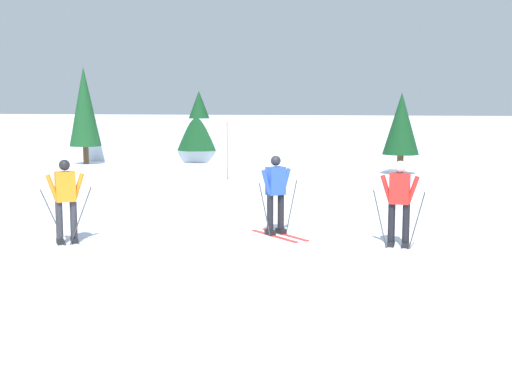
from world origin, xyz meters
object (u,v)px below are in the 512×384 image
conifer_far_left (199,121)px  conifer_far_centre (84,107)px  skier_blue (276,193)px  trail_marker_pole (227,151)px  skier_red (399,202)px  conifer_far_right (401,124)px  skier_orange (66,199)px

conifer_far_left → conifer_far_centre: size_ratio=0.76×
skier_blue → conifer_far_centre: (-11.28, 14.69, 1.69)m
trail_marker_pole → conifer_far_centre: conifer_far_centre is taller
skier_red → conifer_far_left: (-9.05, 17.51, 1.04)m
skier_blue → conifer_far_right: conifer_far_right is taller
skier_orange → conifer_far_right: 16.31m
conifer_far_right → conifer_far_centre: 14.16m
skier_blue → skier_orange: bearing=-155.7°
conifer_far_left → conifer_far_right: conifer_far_left is taller
conifer_far_left → conifer_far_right: size_ratio=1.04×
skier_blue → conifer_far_centre: conifer_far_centre is taller
trail_marker_pole → conifer_far_right: bearing=26.7°
trail_marker_pole → conifer_far_right: (6.24, 3.13, 0.91)m
trail_marker_pole → conifer_far_left: size_ratio=0.64×
skier_orange → skier_red: 6.59m
skier_orange → trail_marker_pole: trail_marker_pole is taller
skier_red → skier_orange: bearing=-171.5°
skier_orange → skier_blue: size_ratio=1.00×
skier_blue → conifer_far_left: size_ratio=0.51×
skier_orange → conifer_far_centre: size_ratio=0.39×
skier_blue → conifer_far_centre: bearing=127.5°
skier_orange → conifer_far_left: size_ratio=0.51×
skier_blue → conifer_far_centre: size_ratio=0.39×
skier_orange → trail_marker_pole: 11.71m
skier_blue → conifer_far_left: (-6.47, 16.70, 1.04)m
conifer_far_left → conifer_far_right: 9.93m
skier_blue → trail_marker_pole: (-3.47, 9.91, 0.15)m
skier_blue → conifer_far_left: bearing=111.2°
conifer_far_centre → skier_blue: bearing=-52.5°
skier_red → skier_blue: bearing=162.5°
trail_marker_pole → conifer_far_left: 7.47m
skier_red → conifer_far_left: bearing=117.3°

